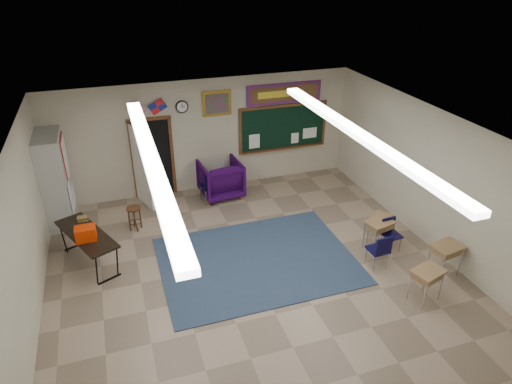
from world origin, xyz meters
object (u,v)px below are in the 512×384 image
object	(u,v)px
wingback_armchair	(221,179)
folding_table	(89,247)
student_desk_front_left	(378,233)
student_desk_front_right	(379,228)
wooden_stool	(135,218)

from	to	relation	value
wingback_armchair	folding_table	distance (m)	3.93
wingback_armchair	student_desk_front_left	size ratio (longest dim) A/B	1.54
wingback_armchair	folding_table	world-z (taller)	folding_table
folding_table	student_desk_front_left	bearing A→B (deg)	-38.20
student_desk_front_right	wooden_stool	world-z (taller)	student_desk_front_right
student_desk_front_left	student_desk_front_right	distance (m)	0.29
student_desk_front_left	folding_table	bearing A→B (deg)	153.37
wingback_armchair	student_desk_front_right	size ratio (longest dim) A/B	1.61
folding_table	wooden_stool	distance (m)	1.46
folding_table	wooden_stool	bearing A→B (deg)	21.29
student_desk_front_right	folding_table	world-z (taller)	folding_table
student_desk_front_left	folding_table	xyz separation A→B (m)	(-5.95, 1.43, 0.02)
student_desk_front_right	folding_table	distance (m)	6.24
folding_table	wooden_stool	size ratio (longest dim) A/B	3.20
student_desk_front_left	folding_table	distance (m)	6.12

